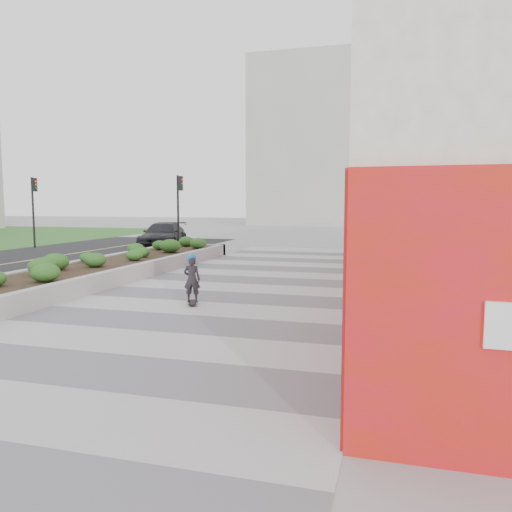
# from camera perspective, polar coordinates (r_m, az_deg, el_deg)

# --- Properties ---
(ground) EXTENTS (160.00, 160.00, 0.00)m
(ground) POSITION_cam_1_polar(r_m,az_deg,el_deg) (9.65, -12.74, -10.01)
(ground) COLOR gray
(ground) RESTS_ON ground
(walkway) EXTENTS (8.00, 36.00, 0.01)m
(walkway) POSITION_cam_1_polar(r_m,az_deg,el_deg) (12.28, -6.01, -6.40)
(walkway) COLOR #A8A8AD
(walkway) RESTS_ON ground
(building) EXTENTS (6.04, 24.08, 8.00)m
(building) POSITION_cam_1_polar(r_m,az_deg,el_deg) (17.34, 24.44, 9.91)
(building) COLOR beige
(building) RESTS_ON ground
(planter) EXTENTS (3.00, 18.00, 0.90)m
(planter) POSITION_cam_1_polar(r_m,az_deg,el_deg) (18.26, -17.46, -1.24)
(planter) COLOR #9E9EA0
(planter) RESTS_ON ground
(traffic_signal_near) EXTENTS (0.33, 0.28, 4.20)m
(traffic_signal_near) POSITION_cam_1_polar(r_m,az_deg,el_deg) (28.18, -8.78, 6.20)
(traffic_signal_near) COLOR black
(traffic_signal_near) RESTS_ON ground
(traffic_signal_far) EXTENTS (0.33, 0.28, 4.20)m
(traffic_signal_far) POSITION_cam_1_polar(r_m,az_deg,el_deg) (32.69, -24.06, 5.71)
(traffic_signal_far) COLOR black
(traffic_signal_far) RESTS_ON ground
(distant_bldg_north_l) EXTENTS (16.00, 12.00, 20.00)m
(distant_bldg_north_l) POSITION_cam_1_polar(r_m,az_deg,el_deg) (64.26, 7.42, 12.55)
(distant_bldg_north_l) COLOR #ADAAA3
(distant_bldg_north_l) RESTS_ON ground
(distant_bldg_north_r) EXTENTS (14.00, 10.00, 24.00)m
(distant_bldg_north_r) POSITION_cam_1_polar(r_m,az_deg,el_deg) (69.57, 25.08, 13.20)
(distant_bldg_north_r) COLOR #ADAAA3
(distant_bldg_north_r) RESTS_ON ground
(manhole_cover) EXTENTS (0.44, 0.44, 0.01)m
(manhole_cover) POSITION_cam_1_polar(r_m,az_deg,el_deg) (12.11, -3.80, -6.57)
(manhole_cover) COLOR #595654
(manhole_cover) RESTS_ON ground
(skateboarder) EXTENTS (0.49, 0.74, 1.35)m
(skateboarder) POSITION_cam_1_polar(r_m,az_deg,el_deg) (13.11, -7.33, -2.60)
(skateboarder) COLOR beige
(skateboarder) RESTS_ON ground
(car_dark) EXTENTS (3.22, 5.54, 1.51)m
(car_dark) POSITION_cam_1_polar(r_m,az_deg,el_deg) (30.14, -10.57, 2.33)
(car_dark) COLOR black
(car_dark) RESTS_ON ground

